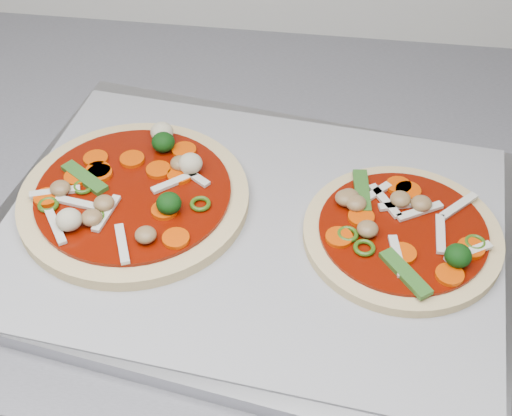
# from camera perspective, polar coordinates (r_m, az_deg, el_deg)

# --- Properties ---
(baking_tray) EXTENTS (0.54, 0.43, 0.02)m
(baking_tray) POSITION_cam_1_polar(r_m,az_deg,el_deg) (0.69, -0.32, -1.92)
(baking_tray) COLOR #98999E
(baking_tray) RESTS_ON countertop
(parchment) EXTENTS (0.50, 0.39, 0.00)m
(parchment) POSITION_cam_1_polar(r_m,az_deg,el_deg) (0.68, -0.32, -1.39)
(parchment) COLOR gray
(parchment) RESTS_ON baking_tray
(pizza_left) EXTENTS (0.30, 0.30, 0.04)m
(pizza_left) POSITION_cam_1_polar(r_m,az_deg,el_deg) (0.71, -9.75, 1.04)
(pizza_left) COLOR tan
(pizza_left) RESTS_ON parchment
(pizza_right) EXTENTS (0.21, 0.21, 0.03)m
(pizza_right) POSITION_cam_1_polar(r_m,az_deg,el_deg) (0.68, 11.56, -1.90)
(pizza_right) COLOR tan
(pizza_right) RESTS_ON parchment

